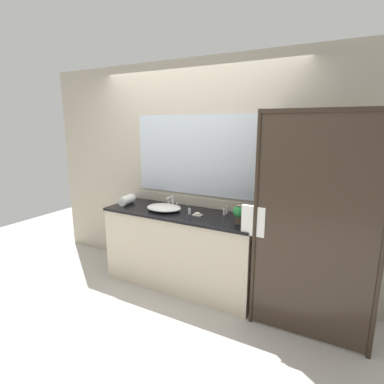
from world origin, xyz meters
TOP-DOWN VIEW (x-y plane):
  - ground_plane at (0.00, 0.00)m, footprint 8.00×8.00m
  - wall_back_with_mirror at (0.00, 0.34)m, footprint 4.40×0.06m
  - vanity_cabinet at (0.00, 0.01)m, footprint 1.80×0.58m
  - shower_enclosure at (1.28, -0.19)m, footprint 1.20×0.59m
  - sink_basin at (-0.20, -0.03)m, footprint 0.42×0.32m
  - faucet at (-0.20, 0.15)m, footprint 0.17×0.14m
  - potted_plant at (0.73, -0.06)m, footprint 0.14×0.14m
  - soap_dish at (0.23, -0.02)m, footprint 0.10×0.07m
  - amenity_bottle_body_wash at (0.48, 0.13)m, footprint 0.03×0.03m
  - amenity_bottle_shampoo at (0.48, 0.20)m, footprint 0.03×0.03m
  - amenity_bottle_lotion at (0.13, -0.02)m, footprint 0.03×0.03m
  - rolled_towel_near_edge at (-0.76, -0.02)m, footprint 0.14×0.23m

SIDE VIEW (x-z plane):
  - ground_plane at x=0.00m, z-range 0.00..0.00m
  - vanity_cabinet at x=0.00m, z-range 0.00..0.90m
  - soap_dish at x=0.23m, z-range 0.90..0.93m
  - sink_basin at x=-0.20m, z-range 0.90..0.97m
  - amenity_bottle_lotion at x=0.13m, z-range 0.90..0.99m
  - amenity_bottle_shampoo at x=0.48m, z-range 0.90..0.99m
  - faucet at x=-0.20m, z-range 0.88..1.01m
  - amenity_bottle_body_wash at x=0.48m, z-range 0.90..1.00m
  - rolled_towel_near_edge at x=-0.76m, z-range 0.90..1.01m
  - potted_plant at x=0.73m, z-range 0.92..1.11m
  - shower_enclosure at x=1.28m, z-range 0.03..2.03m
  - wall_back_with_mirror at x=0.00m, z-range 0.01..2.61m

